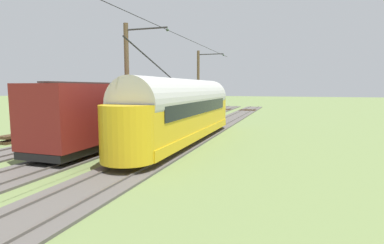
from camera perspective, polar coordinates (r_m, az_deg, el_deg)
ground_plane at (r=21.69m, az=-12.52°, el=-3.57°), size 220.00×220.00×0.00m
track_streetcar_siding at (r=20.19m, az=-2.02°, el=-4.01°), size 2.80×80.00×0.18m
track_adjacent_siding at (r=21.94m, az=-12.10°, el=-3.30°), size 2.80×80.00×0.18m
track_third_siding at (r=24.27m, az=-20.47°, el=-2.64°), size 2.80×80.00×0.18m
vintage_streetcar at (r=20.32m, az=-1.60°, el=2.33°), size 2.65×16.94×5.77m
coach_adjacent at (r=20.35m, az=-14.52°, el=1.86°), size 2.96×12.73×3.85m
catenary_pole_foreground at (r=32.32m, az=1.30°, el=6.87°), size 2.90×0.28×7.54m
catenary_pole_mid_near at (r=18.98m, az=-11.87°, el=6.97°), size 2.90×0.28×7.54m
spare_tie_stack at (r=24.19m, az=-30.08°, el=-2.62°), size 2.40×2.40×0.54m
track_end_bumper at (r=30.84m, az=-11.06°, el=0.18°), size 1.80×0.60×0.80m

